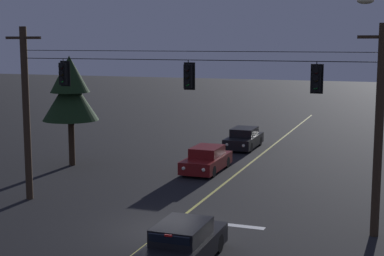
% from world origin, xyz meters
% --- Properties ---
extents(ground_plane, '(180.00, 180.00, 0.00)m').
position_xyz_m(ground_plane, '(0.00, 0.00, 0.00)').
color(ground_plane, black).
extents(lane_centre_stripe, '(0.14, 60.00, 0.01)m').
position_xyz_m(lane_centre_stripe, '(0.00, 8.11, 0.00)').
color(lane_centre_stripe, '#D1C64C').
rests_on(lane_centre_stripe, ground).
extents(stop_bar_paint, '(3.40, 0.36, 0.01)m').
position_xyz_m(stop_bar_paint, '(1.90, 1.51, 0.00)').
color(stop_bar_paint, silver).
rests_on(stop_bar_paint, ground).
extents(signal_span_assembly, '(17.10, 0.32, 7.90)m').
position_xyz_m(signal_span_assembly, '(0.00, 2.11, 4.10)').
color(signal_span_assembly, '#38281C').
rests_on(signal_span_assembly, ground).
extents(traffic_light_leftmost, '(0.48, 0.41, 1.22)m').
position_xyz_m(traffic_light_leftmost, '(-5.63, 2.09, 5.85)').
color(traffic_light_leftmost, black).
extents(traffic_light_left_inner, '(0.48, 0.41, 1.22)m').
position_xyz_m(traffic_light_left_inner, '(0.20, 2.09, 5.85)').
color(traffic_light_left_inner, black).
extents(traffic_light_centre, '(0.48, 0.41, 1.22)m').
position_xyz_m(traffic_light_centre, '(5.33, 2.09, 5.85)').
color(traffic_light_centre, black).
extents(car_waiting_near_lane, '(1.80, 4.33, 1.39)m').
position_xyz_m(car_waiting_near_lane, '(1.86, -2.92, 0.65)').
color(car_waiting_near_lane, black).
rests_on(car_waiting_near_lane, ground).
extents(car_oncoming_lead, '(1.80, 4.42, 1.39)m').
position_xyz_m(car_oncoming_lead, '(-1.79, 10.48, 0.65)').
color(car_oncoming_lead, maroon).
rests_on(car_oncoming_lead, ground).
extents(car_oncoming_trailing, '(1.80, 4.42, 1.39)m').
position_xyz_m(car_oncoming_trailing, '(-1.68, 18.18, 0.65)').
color(car_oncoming_trailing, black).
rests_on(car_oncoming_trailing, ground).
extents(tree_verge_near, '(3.26, 3.26, 6.43)m').
position_xyz_m(tree_verge_near, '(-9.77, 9.31, 4.35)').
color(tree_verge_near, '#332316').
rests_on(tree_verge_near, ground).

